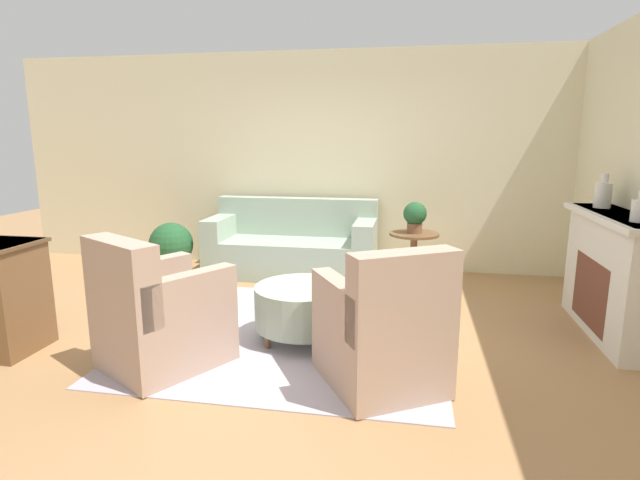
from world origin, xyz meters
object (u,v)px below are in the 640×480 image
armchair_left (158,317)px  armchair_right (383,333)px  potted_plant_floor (171,247)px  couch (293,247)px  ottoman_table (304,306)px  vase_mantel_near (603,194)px  potted_plant_on_side_table (415,216)px  side_table (414,249)px

armchair_left → armchair_right: size_ratio=1.00×
potted_plant_floor → couch: bearing=17.5°
ottoman_table → vase_mantel_near: vase_mantel_near is taller
ottoman_table → potted_plant_on_side_table: bearing=63.1°
vase_mantel_near → potted_plant_floor: (-4.62, 0.59, -0.80)m
couch → potted_plant_floor: (-1.43, -0.45, 0.05)m
potted_plant_on_side_table → potted_plant_floor: bearing=-175.8°
vase_mantel_near → potted_plant_on_side_table: size_ratio=0.88×
couch → potted_plant_floor: 1.49m
armchair_left → potted_plant_on_side_table: size_ratio=3.00×
potted_plant_floor → vase_mantel_near: bearing=-7.3°
side_table → potted_plant_on_side_table: (0.00, 0.00, 0.40)m
side_table → potted_plant_floor: size_ratio=0.91×
armchair_right → ottoman_table: 1.01m
vase_mantel_near → ottoman_table: bearing=-158.9°
armchair_right → vase_mantel_near: (1.89, 1.71, 0.81)m
ottoman_table → side_table: side_table is taller
couch → ottoman_table: bearing=-74.0°
couch → ottoman_table: (0.59, -2.04, -0.04)m
potted_plant_on_side_table → potted_plant_floor: (-2.93, -0.22, -0.43)m
armchair_right → potted_plant_on_side_table: (0.21, 2.52, 0.44)m
couch → vase_mantel_near: 3.46m
side_table → potted_plant_on_side_table: 0.40m
couch → side_table: bearing=-8.7°
couch → ottoman_table: 2.13m
ottoman_table → side_table: (0.92, 1.81, 0.13)m
potted_plant_floor → potted_plant_on_side_table: bearing=4.2°
armchair_left → vase_mantel_near: 4.04m
ottoman_table → potted_plant_on_side_table: 2.10m
armchair_left → ottoman_table: (0.96, 0.71, -0.09)m
armchair_left → potted_plant_floor: bearing=114.5°
armchair_left → side_table: 3.15m
armchair_left → ottoman_table: size_ratio=1.29×
side_table → vase_mantel_near: vase_mantel_near is taller
side_table → vase_mantel_near: bearing=-25.6°
vase_mantel_near → potted_plant_on_side_table: (-1.68, 0.81, -0.37)m
armchair_right → potted_plant_floor: (-2.73, 2.30, 0.00)m
couch → potted_plant_on_side_table: (1.51, -0.23, 0.49)m
armchair_left → vase_mantel_near: vase_mantel_near is taller
couch → armchair_left: 2.78m
couch → armchair_right: size_ratio=1.93×
ottoman_table → potted_plant_on_side_table: (0.92, 1.81, 0.53)m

